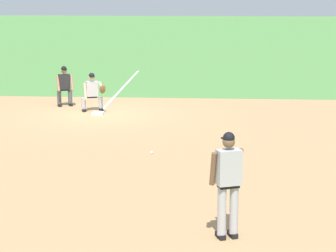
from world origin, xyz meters
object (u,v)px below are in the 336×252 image
at_px(pitcher, 228,178).
at_px(first_baseman, 93,90).
at_px(baseball, 151,152).
at_px(first_base_bag, 98,113).
at_px(umpire, 64,84).

relative_size(pitcher, first_baseman, 1.39).
bearing_deg(first_baseman, baseball, -155.96).
bearing_deg(first_base_bag, baseball, -155.99).
bearing_deg(pitcher, first_baseman, 21.16).
bearing_deg(baseball, first_base_bag, 24.01).
relative_size(baseball, umpire, 0.05).
height_order(first_base_bag, baseball, first_base_bag).
bearing_deg(pitcher, baseball, 18.09).
bearing_deg(first_baseman, first_base_bag, -155.68).
bearing_deg(baseball, pitcher, -161.91).
distance_m(pitcher, first_baseman, 12.27).
bearing_deg(first_baseman, umpire, 52.21).
distance_m(first_baseman, umpire, 1.53).
relative_size(baseball, first_baseman, 0.06).
xyz_separation_m(pitcher, first_baseman, (11.44, 4.43, -0.33)).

